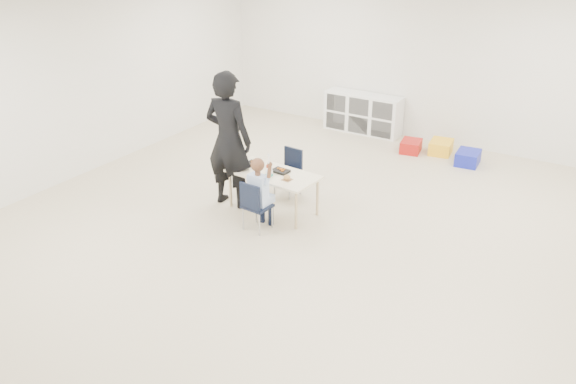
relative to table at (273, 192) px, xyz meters
The scene contains 16 objects.
room 1.57m from the table, 41.73° to the right, with size 9.00×9.02×2.80m.
table is the anchor object (origin of this frame).
chair_near 0.54m from the table, 78.38° to the right, with size 0.32×0.30×0.66m, color black, non-canonical shape.
chair_far 0.54m from the table, 101.62° to the left, with size 0.32×0.30×0.66m, color black, non-canonical shape.
child 0.59m from the table, 78.38° to the right, with size 0.44×0.44×1.04m, color #B8D3F9, non-canonical shape.
lunch_tray_near 0.30m from the table, 47.51° to the left, with size 0.22×0.16×0.03m, color black.
lunch_tray_far 0.47m from the table, 165.58° to the left, with size 0.22×0.16×0.03m, color black.
milk_carton 0.35m from the table, 79.26° to the right, with size 0.07×0.07×0.10m, color white.
bread_roll 0.42m from the table, 19.59° to the right, with size 0.09×0.09×0.07m, color tan.
apple_near 0.34m from the table, 146.31° to the left, with size 0.07×0.07×0.07m, color maroon.
apple_far 0.61m from the table, behind, with size 0.07×0.07×0.07m, color maroon.
cubby_shelf 3.57m from the table, 96.09° to the left, with size 1.40×0.40×0.70m, color white.
adult 0.91m from the table, 169.60° to the right, with size 0.68×0.44×1.85m, color black.
bin_red 3.15m from the table, 76.15° to the left, with size 0.31×0.40×0.20m, color #AD1511.
bin_yellow 3.47m from the table, 69.73° to the left, with size 0.34×0.44×0.22m, color yellow.
bin_blue 3.47m from the table, 60.22° to the left, with size 0.34×0.44×0.21m, color #151EA2.
Camera 1 is at (3.20, -5.39, 3.68)m, focal length 38.00 mm.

